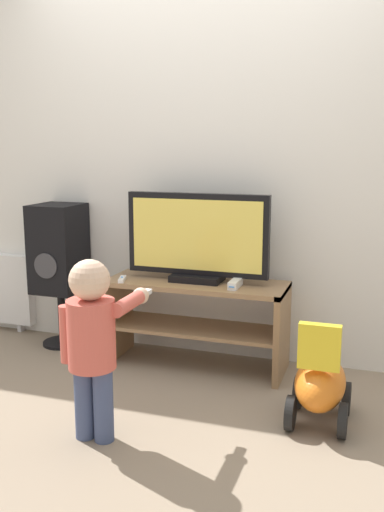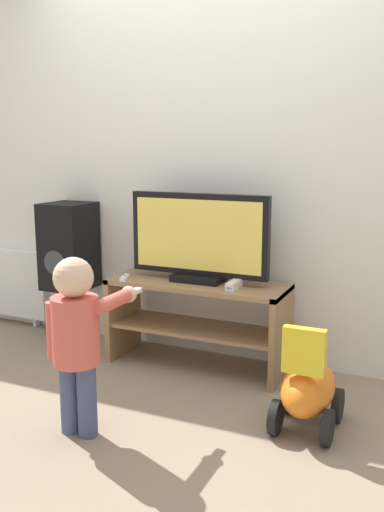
# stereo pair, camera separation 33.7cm
# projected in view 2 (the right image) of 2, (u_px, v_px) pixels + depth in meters

# --- Properties ---
(ground_plane) EXTENTS (16.00, 16.00, 0.00)m
(ground_plane) POSITION_uv_depth(u_px,v_px,m) (184.00, 377.00, 3.40)
(ground_plane) COLOR gray
(wall_back) EXTENTS (10.00, 0.06, 2.60)m
(wall_back) POSITION_uv_depth(u_px,v_px,m) (216.00, 155.00, 3.58)
(wall_back) COLOR silver
(wall_back) RESTS_ON ground_plane
(tv_stand) EXTENTS (1.11, 0.40, 0.54)m
(tv_stand) POSITION_uv_depth(u_px,v_px,m) (197.00, 311.00, 3.51)
(tv_stand) COLOR #93704C
(tv_stand) RESTS_ON ground_plane
(television) EXTENTS (0.88, 0.20, 0.54)m
(television) POSITION_uv_depth(u_px,v_px,m) (199.00, 239.00, 3.44)
(television) COLOR black
(television) RESTS_ON tv_stand
(game_console) EXTENTS (0.05, 0.18, 0.04)m
(game_console) POSITION_uv_depth(u_px,v_px,m) (234.00, 285.00, 3.31)
(game_console) COLOR white
(game_console) RESTS_ON tv_stand
(remote_primary) EXTENTS (0.07, 0.13, 0.03)m
(remote_primary) POSITION_uv_depth(u_px,v_px,m) (125.00, 278.00, 3.53)
(remote_primary) COLOR white
(remote_primary) RESTS_ON tv_stand
(child) EXTENTS (0.33, 0.49, 0.86)m
(child) POSITION_uv_depth(u_px,v_px,m) (77.00, 331.00, 2.65)
(child) COLOR #3F4C72
(child) RESTS_ON ground_plane
(speaker_tower) EXTENTS (0.30, 0.33, 0.97)m
(speaker_tower) POSITION_uv_depth(u_px,v_px,m) (69.00, 249.00, 3.92)
(speaker_tower) COLOR black
(speaker_tower) RESTS_ON ground_plane
(ride_on_toy) EXTENTS (0.29, 0.46, 0.55)m
(ride_on_toy) POSITION_uv_depth(u_px,v_px,m) (308.00, 389.00, 2.75)
(ride_on_toy) COLOR orange
(ride_on_toy) RESTS_ON ground_plane
(radiator) EXTENTS (0.74, 0.08, 0.57)m
(radiator) POSITION_uv_depth(u_px,v_px,m) (8.00, 282.00, 4.40)
(radiator) COLOR white
(radiator) RESTS_ON ground_plane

